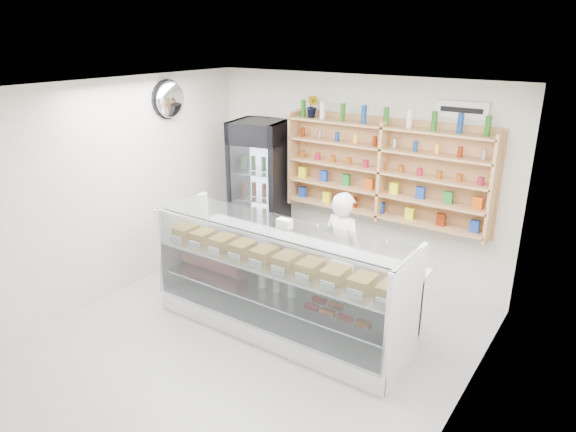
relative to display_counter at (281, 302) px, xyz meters
The scene contains 8 objects.
room 1.18m from the display_counter, 102.54° to the right, with size 5.00×5.00×5.00m.
display_counter is the anchor object (origin of this frame).
shop_worker 1.01m from the display_counter, 69.41° to the left, with size 0.56×0.37×1.53m, color silver.
drinks_cooler 2.29m from the display_counter, 133.36° to the left, with size 0.89×0.87×2.11m.
wall_shelving 2.20m from the display_counter, 78.09° to the left, with size 2.84×0.28×1.33m.
potted_plant 2.77m from the display_counter, 111.92° to the left, with size 0.17×0.14×0.31m, color #1E6626.
security_mirror 3.17m from the display_counter, 164.19° to the left, with size 0.15×0.50×0.50m, color silver.
wall_sign 3.11m from the display_counter, 56.35° to the left, with size 0.62×0.03×0.20m, color white.
Camera 1 is at (3.19, -3.73, 3.32)m, focal length 32.00 mm.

